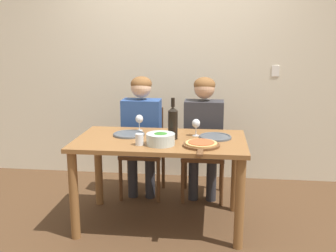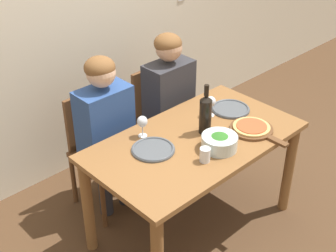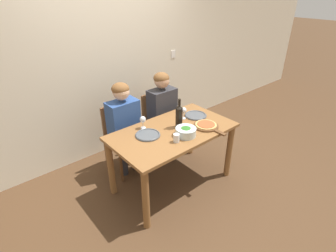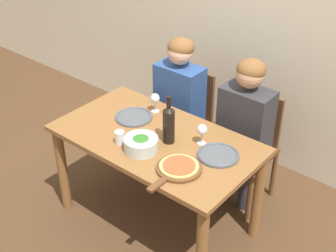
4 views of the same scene
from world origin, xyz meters
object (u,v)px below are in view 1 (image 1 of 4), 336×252
(wine_bottle, at_px, (173,122))
(wine_glass_left, at_px, (139,120))
(dinner_plate_right, at_px, (215,137))
(broccoli_bowl, at_px, (161,139))
(water_tumbler, at_px, (139,139))
(pizza_on_board, at_px, (201,145))
(chair_left, at_px, (144,147))
(wine_glass_right, at_px, (196,124))
(chair_right, at_px, (203,149))
(dinner_plate_left, at_px, (129,134))
(person_man, at_px, (204,127))
(person_woman, at_px, (141,125))

(wine_bottle, bearing_deg, wine_glass_left, 143.52)
(dinner_plate_right, height_order, wine_glass_left, wine_glass_left)
(wine_bottle, relative_size, broccoli_bowl, 1.53)
(water_tumbler, bearing_deg, dinner_plate_right, 26.44)
(wine_bottle, distance_m, pizza_on_board, 0.35)
(chair_left, height_order, water_tumbler, chair_left)
(broccoli_bowl, distance_m, wine_glass_right, 0.42)
(pizza_on_board, bearing_deg, chair_left, 124.79)
(wine_glass_left, bearing_deg, chair_right, 37.69)
(chair_right, distance_m, dinner_plate_left, 0.93)
(broccoli_bowl, relative_size, dinner_plate_right, 0.83)
(person_man, distance_m, water_tumbler, 0.95)
(person_man, xyz_separation_m, water_tumbler, (-0.49, -0.81, 0.07))
(broccoli_bowl, distance_m, dinner_plate_right, 0.51)
(pizza_on_board, bearing_deg, dinner_plate_left, 156.08)
(chair_right, xyz_separation_m, water_tumbler, (-0.49, -0.92, 0.33))
(broccoli_bowl, height_order, wine_glass_right, wine_glass_right)
(wine_bottle, xyz_separation_m, dinner_plate_left, (-0.40, 0.08, -0.13))
(broccoli_bowl, bearing_deg, water_tumbler, -169.77)
(dinner_plate_right, distance_m, wine_glass_right, 0.20)
(chair_right, distance_m, person_woman, 0.68)
(pizza_on_board, relative_size, water_tumbler, 4.70)
(chair_right, distance_m, broccoli_bowl, 1.00)
(pizza_on_board, distance_m, water_tumbler, 0.49)
(person_woman, bearing_deg, chair_right, 9.77)
(dinner_plate_right, bearing_deg, person_man, 102.53)
(chair_left, bearing_deg, water_tumbler, -81.55)
(wine_glass_left, relative_size, wine_glass_right, 1.00)
(wine_glass_right, relative_size, water_tumbler, 1.65)
(chair_right, distance_m, dinner_plate_right, 0.69)
(wine_bottle, height_order, wine_glass_left, wine_bottle)
(person_woman, relative_size, wine_glass_left, 8.19)
(person_man, bearing_deg, wine_bottle, -112.52)
(wine_bottle, xyz_separation_m, pizza_on_board, (0.25, -0.21, -0.13))
(chair_left, relative_size, pizza_on_board, 2.07)
(person_woman, bearing_deg, dinner_plate_left, -91.82)
(wine_glass_left, bearing_deg, person_man, 30.41)
(chair_right, height_order, dinner_plate_right, chair_right)
(wine_glass_left, xyz_separation_m, water_tumbler, (0.09, -0.47, -0.06))
(chair_right, relative_size, dinner_plate_right, 3.23)
(chair_right, bearing_deg, broccoli_bowl, -109.80)
(pizza_on_board, bearing_deg, wine_glass_left, 141.88)
(chair_left, xyz_separation_m, wine_glass_right, (0.57, -0.57, 0.39))
(person_man, xyz_separation_m, dinner_plate_right, (0.11, -0.51, 0.04))
(chair_right, bearing_deg, wine_bottle, -109.31)
(person_man, distance_m, dinner_plate_left, 0.82)
(person_man, bearing_deg, chair_right, 90.00)
(person_woman, distance_m, wine_bottle, 0.72)
(chair_right, xyz_separation_m, person_woman, (-0.62, -0.11, 0.25))
(chair_right, height_order, broccoli_bowl, chair_right)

